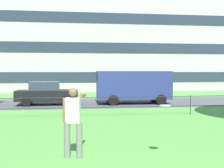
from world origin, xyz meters
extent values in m
cube|color=#4C4C51|center=(0.00, 16.82, 0.00)|extent=(80.00, 6.32, 0.01)
cylinder|color=#232328|center=(0.00, 10.85, 0.50)|extent=(0.04, 0.04, 1.00)
cylinder|color=#232328|center=(5.72, 10.85, 0.50)|extent=(0.04, 0.04, 1.00)
cylinder|color=#232328|center=(0.00, 10.85, 0.45)|extent=(34.32, 0.03, 0.03)
cylinder|color=#232328|center=(0.00, 10.85, 0.95)|extent=(34.32, 0.03, 0.03)
cylinder|color=slate|center=(-0.38, 4.35, 0.46)|extent=(0.16, 0.16, 0.92)
cylinder|color=slate|center=(-0.06, 4.29, 0.46)|extent=(0.16, 0.16, 0.92)
cube|color=silver|center=(-0.22, 4.32, 1.24)|extent=(0.41, 0.35, 0.67)
sphere|color=brown|center=(-0.22, 4.32, 1.71)|extent=(0.22, 0.22, 0.22)
cylinder|color=brown|center=(0.04, 4.58, 1.60)|extent=(0.21, 0.63, 0.12)
cylinder|color=brown|center=(-0.44, 4.36, 1.25)|extent=(0.09, 0.09, 0.62)
cylinder|color=white|center=(2.09, 3.89, 1.38)|extent=(0.28, 0.28, 0.04)
cube|color=black|center=(-2.06, 16.05, 0.64)|extent=(4.04, 1.81, 0.68)
cube|color=#2D3847|center=(-2.21, 16.05, 1.26)|extent=(1.94, 1.57, 0.56)
cylinder|color=black|center=(-0.84, 16.89, 0.30)|extent=(0.61, 0.22, 0.60)
cylinder|color=black|center=(-0.80, 15.28, 0.30)|extent=(0.61, 0.22, 0.60)
cylinder|color=black|center=(-3.32, 16.83, 0.30)|extent=(0.61, 0.22, 0.60)
cylinder|color=black|center=(-3.28, 15.21, 0.30)|extent=(0.61, 0.22, 0.60)
cube|color=navy|center=(3.78, 16.03, 1.29)|extent=(5.02, 2.01, 1.90)
cube|color=#283342|center=(5.78, 16.01, 1.62)|extent=(0.14, 1.67, 0.76)
cylinder|color=black|center=(5.49, 16.95, 0.34)|extent=(0.68, 0.25, 0.68)
cylinder|color=black|center=(5.47, 15.08, 0.34)|extent=(0.68, 0.25, 0.68)
cylinder|color=black|center=(2.29, 16.98, 0.34)|extent=(0.68, 0.25, 0.68)
cylinder|color=black|center=(2.27, 15.12, 0.34)|extent=(0.68, 0.25, 0.68)
cube|color=#B7B2AD|center=(1.63, 34.43, 7.89)|extent=(37.05, 14.70, 15.79)
cube|color=#283342|center=(1.63, 27.05, 1.58)|extent=(31.12, 0.06, 1.10)
cube|color=#283342|center=(1.63, 27.05, 4.74)|extent=(31.12, 0.06, 1.10)
cube|color=#283342|center=(1.63, 27.05, 7.89)|extent=(31.12, 0.06, 1.10)
camera|label=1|loc=(-0.14, -2.93, 2.26)|focal=44.97mm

